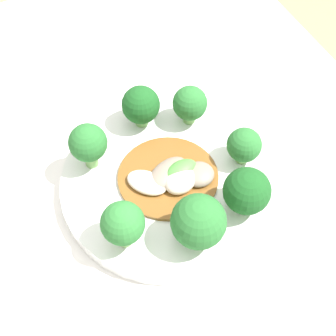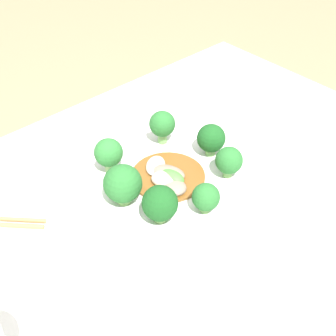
% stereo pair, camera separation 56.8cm
% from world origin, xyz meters
% --- Properties ---
extents(table, '(0.98, 0.65, 0.77)m').
position_xyz_m(table, '(0.00, 0.00, 0.39)').
color(table, silver).
rests_on(table, ground_plane).
extents(plate, '(0.26, 0.26, 0.02)m').
position_xyz_m(plate, '(-0.02, -0.01, 0.78)').
color(plate, white).
rests_on(plate, table).
extents(broccoli_northeast, '(0.05, 0.05, 0.06)m').
position_xyz_m(broccoli_northeast, '(0.06, 0.05, 0.83)').
color(broccoli_northeast, '#7AAD5B').
rests_on(broccoli_northeast, plate).
extents(broccoli_southwest, '(0.05, 0.05, 0.06)m').
position_xyz_m(broccoli_southwest, '(-0.07, -0.09, 0.83)').
color(broccoli_southwest, '#70A356').
rests_on(broccoli_southwest, plate).
extents(broccoli_east, '(0.06, 0.06, 0.07)m').
position_xyz_m(broccoli_east, '(0.07, -0.01, 0.83)').
color(broccoli_east, '#7AAD5B').
rests_on(broccoli_east, plate).
extents(broccoli_west, '(0.05, 0.05, 0.06)m').
position_xyz_m(broccoli_west, '(-0.11, -0.01, 0.83)').
color(broccoli_west, '#70A356').
rests_on(broccoli_west, plate).
extents(broccoli_north, '(0.04, 0.04, 0.05)m').
position_xyz_m(broccoli_north, '(-0.01, 0.09, 0.82)').
color(broccoli_north, '#70A356').
rests_on(broccoli_north, plate).
extents(broccoli_northwest, '(0.05, 0.05, 0.06)m').
position_xyz_m(broccoli_northwest, '(-0.09, 0.05, 0.82)').
color(broccoli_northwest, '#70A356').
rests_on(broccoli_northwest, plate).
extents(broccoli_southeast, '(0.05, 0.05, 0.06)m').
position_xyz_m(broccoli_southeast, '(0.04, -0.09, 0.83)').
color(broccoli_southeast, '#89B76B').
rests_on(broccoli_southeast, plate).
extents(stirfry_center, '(0.12, 0.12, 0.02)m').
position_xyz_m(stirfry_center, '(-0.01, -0.01, 0.80)').
color(stirfry_center, brown).
rests_on(stirfry_center, plate).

